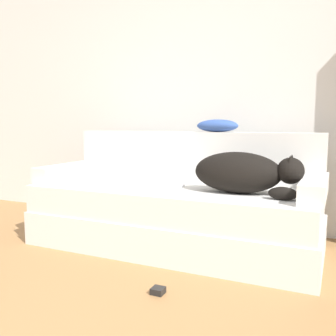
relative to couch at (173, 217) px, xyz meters
name	(u,v)px	position (x,y,z in m)	size (l,w,h in m)	color
wall_back	(221,76)	(0.14, 0.74, 1.12)	(7.88, 0.06, 2.70)	silver
couch	(173,217)	(0.00, 0.00, 0.00)	(2.12, 0.89, 0.46)	silver
couch_backrest	(191,156)	(0.00, 0.37, 0.43)	(2.08, 0.15, 0.40)	silver
couch_arm_left	(68,171)	(-0.99, -0.01, 0.30)	(0.15, 0.70, 0.12)	silver
couch_arm_right	(314,188)	(0.99, -0.01, 0.30)	(0.15, 0.70, 0.12)	silver
dog	(243,173)	(0.54, -0.06, 0.38)	(0.73, 0.30, 0.28)	black
laptop	(165,185)	(-0.06, -0.02, 0.24)	(0.33, 0.28, 0.02)	silver
throw_pillow	(217,126)	(0.22, 0.38, 0.69)	(0.34, 0.17, 0.10)	#335199
power_adapter	(158,291)	(0.25, -0.77, -0.21)	(0.07, 0.07, 0.03)	black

